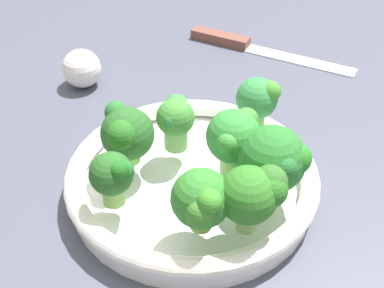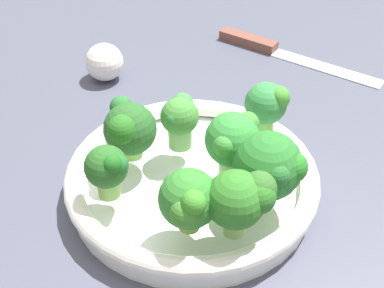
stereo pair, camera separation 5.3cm
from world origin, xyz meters
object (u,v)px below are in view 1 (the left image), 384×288
at_px(broccoli_floret_4, 113,175).
at_px(garlic_bulb, 82,68).
at_px(bowl, 192,179).
at_px(broccoli_floret_5, 203,200).
at_px(broccoli_floret_6, 254,194).
at_px(broccoli_floret_0, 234,138).
at_px(knife, 248,46).
at_px(broccoli_floret_1, 126,133).
at_px(broccoli_floret_3, 175,119).
at_px(broccoli_floret_2, 274,160).
at_px(broccoli_floret_7, 260,98).

xyz_separation_m(broccoli_floret_4, garlic_bulb, (-0.10, -0.27, -0.04)).
distance_m(bowl, broccoli_floret_4, 0.10).
distance_m(broccoli_floret_5, broccoli_floret_6, 0.05).
relative_size(broccoli_floret_0, knife, 0.29).
bearing_deg(broccoli_floret_1, broccoli_floret_5, 91.18).
xyz_separation_m(broccoli_floret_3, knife, (-0.26, -0.17, -0.07)).
distance_m(broccoli_floret_1, broccoli_floret_6, 0.15).
relative_size(broccoli_floret_2, broccoli_floret_5, 1.13).
relative_size(bowl, knife, 1.07).
bearing_deg(broccoli_floret_2, bowl, -61.63).
relative_size(bowl, broccoli_floret_2, 3.76).
height_order(bowl, broccoli_floret_1, broccoli_floret_1).
relative_size(broccoli_floret_5, garlic_bulb, 1.17).
distance_m(broccoli_floret_1, broccoli_floret_4, 0.06).
distance_m(bowl, knife, 0.34).
bearing_deg(broccoli_floret_0, knife, -135.17).
distance_m(broccoli_floret_2, broccoli_floret_7, 0.11).
xyz_separation_m(bowl, broccoli_floret_6, (0.01, 0.10, 0.06)).
distance_m(broccoli_floret_7, garlic_bulb, 0.27).
distance_m(broccoli_floret_0, broccoli_floret_7, 0.09).
bearing_deg(broccoli_floret_6, broccoli_floret_0, -117.55).
height_order(bowl, broccoli_floret_3, broccoli_floret_3).
bearing_deg(broccoli_floret_4, broccoli_floret_0, 164.17).
relative_size(broccoli_floret_3, knife, 0.24).
height_order(broccoli_floret_6, garlic_bulb, broccoli_floret_6).
height_order(broccoli_floret_0, broccoli_floret_2, broccoli_floret_0).
bearing_deg(broccoli_floret_5, broccoli_floret_3, -114.78).
height_order(broccoli_floret_0, broccoli_floret_1, broccoli_floret_0).
height_order(broccoli_floret_2, broccoli_floret_6, broccoli_floret_2).
bearing_deg(broccoli_floret_4, broccoli_floret_1, -133.09).
height_order(broccoli_floret_0, broccoli_floret_5, broccoli_floret_0).
bearing_deg(broccoli_floret_6, broccoli_floret_2, -152.86).
height_order(broccoli_floret_5, garlic_bulb, broccoli_floret_5).
height_order(bowl, broccoli_floret_6, broccoli_floret_6).
bearing_deg(broccoli_floret_0, bowl, -47.66).
distance_m(broccoli_floret_2, garlic_bulb, 0.35).
bearing_deg(knife, bowl, 37.76).
xyz_separation_m(broccoli_floret_7, garlic_bulb, (0.09, -0.25, -0.05)).
height_order(broccoli_floret_7, garlic_bulb, broccoli_floret_7).
distance_m(broccoli_floret_5, garlic_bulb, 0.35).
distance_m(broccoli_floret_2, broccoli_floret_6, 0.05).
relative_size(broccoli_floret_0, broccoli_floret_7, 1.23).
bearing_deg(broccoli_floret_4, broccoli_floret_2, 149.26).
xyz_separation_m(broccoli_floret_2, broccoli_floret_3, (0.03, -0.11, -0.00)).
bearing_deg(broccoli_floret_2, broccoli_floret_6, 27.14).
bearing_deg(bowl, broccoli_floret_5, 58.95).
bearing_deg(broccoli_floret_0, broccoli_floret_5, 31.08).
distance_m(broccoli_floret_5, knife, 0.43).
bearing_deg(broccoli_floret_6, bowl, -94.44).
bearing_deg(bowl, knife, -142.24).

